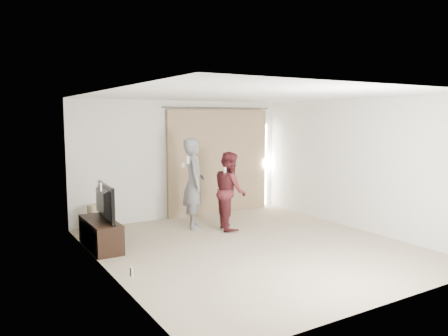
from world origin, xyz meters
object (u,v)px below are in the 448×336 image
Objects in this scene: tv_console at (101,234)px; tv at (100,202)px; person_woman at (230,190)px; person_man at (194,183)px.

tv reaches higher than tv_console.
tv_console is 0.81× the size of person_woman.
person_man is at bearing -74.74° from tv.
tv_console is at bearing 0.00° from tv.
tv_console is 2.15m from person_man.
tv is 0.68× the size of person_woman.
tv is at bearing 179.21° from person_woman.
tv is 2.58m from person_woman.
tv_console is at bearing -168.70° from person_man.
tv_console is 0.69× the size of person_man.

